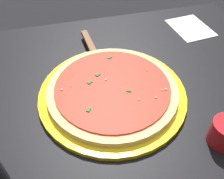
# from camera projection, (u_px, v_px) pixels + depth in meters

# --- Properties ---
(restaurant_table) EXTENTS (1.02, 0.85, 0.78)m
(restaurant_table) POSITION_uv_depth(u_px,v_px,m) (116.00, 141.00, 0.68)
(restaurant_table) COLOR black
(restaurant_table) RESTS_ON ground_plane
(serving_plate) EXTENTS (0.36, 0.36, 0.01)m
(serving_plate) POSITION_uv_depth(u_px,v_px,m) (112.00, 94.00, 0.60)
(serving_plate) COLOR yellow
(serving_plate) RESTS_ON restaurant_table
(pizza) EXTENTS (0.32, 0.32, 0.02)m
(pizza) POSITION_uv_depth(u_px,v_px,m) (112.00, 89.00, 0.59)
(pizza) COLOR #DBB26B
(pizza) RESTS_ON serving_plate
(pizza_server) EXTENTS (0.08, 0.22, 0.01)m
(pizza_server) POSITION_uv_depth(u_px,v_px,m) (93.00, 51.00, 0.71)
(pizza_server) COLOR silver
(pizza_server) RESTS_ON serving_plate
(napkin_folded_right) EXTENTS (0.13, 0.16, 0.00)m
(napkin_folded_right) POSITION_uv_depth(u_px,v_px,m) (190.00, 28.00, 0.83)
(napkin_folded_right) COLOR white
(napkin_folded_right) RESTS_ON restaurant_table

